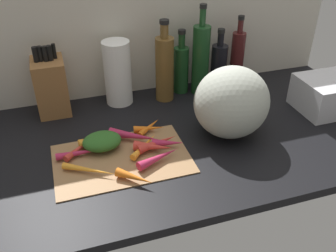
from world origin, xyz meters
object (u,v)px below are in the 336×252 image
object	(u,v)px
carrot_6	(134,136)
bottle_2	(201,59)
carrot_2	(82,147)
carrot_5	(168,143)
carrot_1	(89,170)
carrot_8	(149,128)
carrot_0	(144,146)
winter_squash	(231,102)
carrot_10	(82,152)
carrot_3	(149,127)
bottle_0	(165,68)
cutting_board	(122,158)
bottle_1	(181,68)
knife_block	(51,86)
paper_towel_roll	(118,73)
carrot_9	(102,138)
bottle_4	(237,57)
bottle_3	(219,66)
carrot_12	(158,143)
carrot_11	(153,147)
dish_rack	(329,94)
carrot_7	(134,177)
carrot_4	(159,157)

from	to	relation	value
carrot_6	bottle_2	distance (cm)	46.56
carrot_2	carrot_5	world-z (taller)	carrot_5
carrot_1	carrot_8	world-z (taller)	carrot_8
carrot_0	winter_squash	size ratio (longest dim) A/B	0.56
carrot_6	carrot_10	world-z (taller)	carrot_6
carrot_5	carrot_8	distance (cm)	11.31
carrot_3	carrot_5	bearing A→B (deg)	-75.15
carrot_6	bottle_0	size ratio (longest dim) A/B	0.53
carrot_0	bottle_2	distance (cm)	48.89
cutting_board	bottle_1	bearing A→B (deg)	49.07
knife_block	paper_towel_roll	size ratio (longest dim) A/B	1.04
carrot_0	bottle_1	size ratio (longest dim) A/B	0.55
carrot_9	bottle_4	world-z (taller)	bottle_4
carrot_9	cutting_board	bearing A→B (deg)	-66.25
cutting_board	knife_block	world-z (taller)	knife_block
bottle_1	bottle_2	size ratio (longest dim) A/B	0.73
bottle_2	bottle_3	size ratio (longest dim) A/B	1.40
carrot_10	bottle_4	size ratio (longest dim) A/B	0.56
carrot_8	bottle_1	world-z (taller)	bottle_1
carrot_10	carrot_12	size ratio (longest dim) A/B	1.13
carrot_0	carrot_11	size ratio (longest dim) A/B	1.16
carrot_9	carrot_2	bearing A→B (deg)	-163.38
dish_rack	carrot_11	bearing A→B (deg)	-174.21
carrot_0	knife_block	size ratio (longest dim) A/B	0.55
bottle_2	bottle_4	xyz separation A→B (cm)	(18.18, 2.93, -2.69)
carrot_8	carrot_11	size ratio (longest dim) A/B	0.87
carrot_8	bottle_2	xyz separation A→B (cm)	(28.72, 24.35, 12.77)
cutting_board	carrot_8	xyz separation A→B (cm)	(12.37, 11.75, 1.69)
carrot_3	bottle_1	xyz separation A→B (cm)	(21.14, 26.21, 8.70)
winter_squash	knife_block	bearing A→B (deg)	148.80
carrot_0	carrot_10	distance (cm)	20.06
carrot_7	carrot_2	bearing A→B (deg)	122.06
carrot_3	bottle_3	size ratio (longest dim) A/B	0.46
carrot_2	carrot_5	size ratio (longest dim) A/B	1.45
carrot_2	winter_squash	xyz separation A→B (cm)	(50.80, -4.94, 10.52)
carrot_1	carrot_9	size ratio (longest dim) A/B	1.07
carrot_6	bottle_3	world-z (taller)	bottle_3
carrot_5	winter_squash	distance (cm)	25.55
carrot_1	carrot_4	xyz separation A→B (cm)	(21.71, -1.19, 0.45)
carrot_0	carrot_1	distance (cm)	20.29
carrot_10	carrot_4	bearing A→B (deg)	-25.01
carrot_7	bottle_0	size ratio (longest dim) A/B	0.36
carrot_7	winter_squash	size ratio (longest dim) A/B	0.46
bottle_0	carrot_10	bearing A→B (deg)	-141.09
winter_squash	knife_block	size ratio (longest dim) A/B	0.97
knife_block	bottle_4	xyz separation A→B (cm)	(77.55, 0.90, 1.31)
cutting_board	carrot_6	xyz separation A→B (cm)	(5.95, 8.14, 2.17)
carrot_12	knife_block	bearing A→B (deg)	130.47
carrot_6	carrot_9	xyz separation A→B (cm)	(-10.53, 2.26, -0.22)
carrot_5	carrot_8	bearing A→B (deg)	107.86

